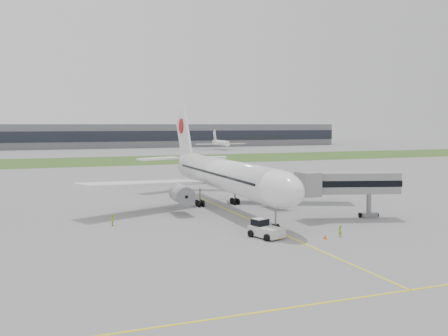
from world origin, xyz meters
name	(u,v)px	position (x,y,z in m)	size (l,w,h in m)	color
ground	(233,212)	(0.00, 0.00, 0.00)	(600.00, 600.00, 0.00)	gray
apron_markings	(245,218)	(0.00, -5.00, 0.00)	(70.00, 70.00, 0.04)	#FFF016
grass_strip	(117,161)	(0.00, 120.00, 0.01)	(600.00, 50.00, 0.02)	#395A21
terminal_building	(88,136)	(0.00, 229.87, 7.00)	(320.00, 22.30, 14.00)	gray
airliner	(222,174)	(0.00, 4.87, 5.66)	(48.13, 53.95, 17.88)	white
pushback_tug	(265,229)	(-2.88, -17.76, 1.01)	(3.93, 4.82, 2.19)	silver
jet_bridge	(345,184)	(13.28, -10.90, 5.18)	(15.28, 7.14, 7.00)	gray
safety_cone_left	(281,237)	(-1.53, -19.61, 0.26)	(0.37, 0.37, 0.52)	#FF5C0D
safety_cone_right	(325,237)	(3.48, -21.40, 0.30)	(0.43, 0.43, 0.59)	#FF5C0D
ground_crew_near	(340,231)	(5.93, -20.85, 0.75)	(0.55, 0.36, 1.50)	#7CC320
ground_crew_far	(113,220)	(-19.27, -3.84, 0.76)	(0.74, 0.57, 1.52)	#B3F328
distant_aircraft_right	(221,150)	(66.99, 185.63, 0.00)	(27.92, 24.64, 10.68)	white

